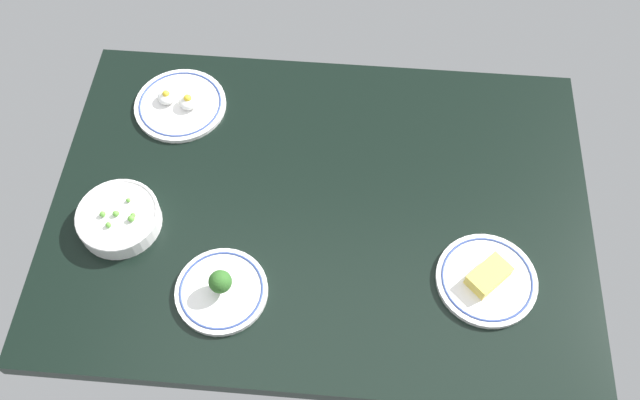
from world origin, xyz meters
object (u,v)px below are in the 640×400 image
Objects in this scene: plate_cheese at (487,279)px; plate_broccoli at (221,288)px; plate_eggs at (180,104)px; bowl_peas at (119,218)px.

plate_cheese is 55.11cm from plate_broccoli.
plate_eggs is (-17.91, 47.74, -1.03)cm from plate_broccoli.
plate_broccoli is 0.86× the size of plate_eggs.
bowl_peas is 34.19cm from plate_eggs.
plate_broccoli reaches higher than plate_eggs.
plate_broccoli is at bearing -172.77° from plate_cheese.
plate_broccoli is at bearing -69.43° from plate_eggs.
plate_cheese is at bearing -5.27° from bowl_peas.
plate_eggs is at bearing 150.65° from plate_cheese.
plate_broccoli is (-54.67, -6.93, 0.88)cm from plate_cheese.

